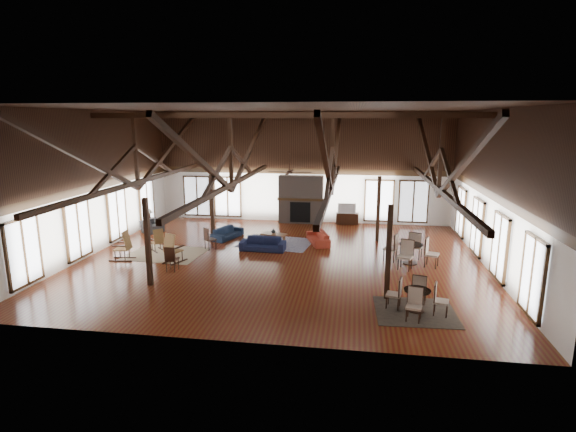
# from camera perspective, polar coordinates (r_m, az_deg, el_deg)

# --- Properties ---
(floor) EXTENTS (16.00, 16.00, 0.00)m
(floor) POSITION_cam_1_polar(r_m,az_deg,el_deg) (18.42, -0.89, -5.52)
(floor) COLOR #572E12
(floor) RESTS_ON ground
(ceiling) EXTENTS (16.00, 14.00, 0.02)m
(ceiling) POSITION_cam_1_polar(r_m,az_deg,el_deg) (17.54, -0.96, 13.49)
(ceiling) COLOR black
(ceiling) RESTS_ON wall_back
(wall_back) EXTENTS (16.00, 0.02, 6.00)m
(wall_back) POSITION_cam_1_polar(r_m,az_deg,el_deg) (24.61, 1.77, 6.15)
(wall_back) COLOR white
(wall_back) RESTS_ON floor
(wall_front) EXTENTS (16.00, 0.02, 6.00)m
(wall_front) POSITION_cam_1_polar(r_m,az_deg,el_deg) (11.02, -6.92, -1.65)
(wall_front) COLOR white
(wall_front) RESTS_ON floor
(wall_left) EXTENTS (0.02, 14.00, 6.00)m
(wall_left) POSITION_cam_1_polar(r_m,az_deg,el_deg) (20.61, -23.49, 3.93)
(wall_left) COLOR white
(wall_left) RESTS_ON floor
(wall_right) EXTENTS (0.02, 14.00, 6.00)m
(wall_right) POSITION_cam_1_polar(r_m,az_deg,el_deg) (18.23, 24.76, 2.85)
(wall_right) COLOR white
(wall_right) RESTS_ON floor
(roof_truss) EXTENTS (15.60, 14.07, 3.14)m
(roof_truss) POSITION_cam_1_polar(r_m,az_deg,el_deg) (17.61, -0.93, 7.06)
(roof_truss) COLOR black
(roof_truss) RESTS_ON wall_back
(post_grid) EXTENTS (8.16, 7.16, 3.05)m
(post_grid) POSITION_cam_1_polar(r_m,az_deg,el_deg) (18.01, -0.91, -0.89)
(post_grid) COLOR black
(post_grid) RESTS_ON floor
(fireplace) EXTENTS (2.50, 0.69, 2.60)m
(fireplace) POSITION_cam_1_polar(r_m,az_deg,el_deg) (24.53, 1.66, 2.09)
(fireplace) COLOR #68594F
(fireplace) RESTS_ON floor
(ceiling_fan) EXTENTS (1.60, 1.60, 0.75)m
(ceiling_fan) POSITION_cam_1_polar(r_m,az_deg,el_deg) (16.58, 0.21, 5.71)
(ceiling_fan) COLOR black
(ceiling_fan) RESTS_ON roof_truss
(sofa_navy_front) EXTENTS (1.98, 0.83, 0.57)m
(sofa_navy_front) POSITION_cam_1_polar(r_m,az_deg,el_deg) (19.61, -3.23, -3.55)
(sofa_navy_front) COLOR #121732
(sofa_navy_front) RESTS_ON floor
(sofa_navy_left) EXTENTS (1.94, 1.26, 0.53)m
(sofa_navy_left) POSITION_cam_1_polar(r_m,az_deg,el_deg) (21.71, -7.71, -2.14)
(sofa_navy_left) COLOR #142038
(sofa_navy_left) RESTS_ON floor
(sofa_orange) EXTENTS (1.97, 1.26, 0.54)m
(sofa_orange) POSITION_cam_1_polar(r_m,az_deg,el_deg) (20.68, 3.85, -2.77)
(sofa_orange) COLOR maroon
(sofa_orange) RESTS_ON floor
(coffee_table) EXTENTS (1.27, 0.91, 0.44)m
(coffee_table) POSITION_cam_1_polar(r_m,az_deg,el_deg) (20.72, -1.82, -2.40)
(coffee_table) COLOR brown
(coffee_table) RESTS_ON floor
(vase) EXTENTS (0.26, 0.26, 0.21)m
(vase) POSITION_cam_1_polar(r_m,az_deg,el_deg) (20.77, -1.87, -1.89)
(vase) COLOR #B2B2B2
(vase) RESTS_ON coffee_table
(armchair) EXTENTS (1.22, 1.17, 0.62)m
(armchair) POSITION_cam_1_polar(r_m,az_deg,el_deg) (23.67, -16.86, -1.24)
(armchair) COLOR #2E2E31
(armchair) RESTS_ON floor
(side_table_lamp) EXTENTS (0.42, 0.42, 1.08)m
(side_table_lamp) POSITION_cam_1_polar(r_m,az_deg,el_deg) (24.45, -17.09, -0.59)
(side_table_lamp) COLOR black
(side_table_lamp) RESTS_ON floor
(rocking_chair_a) EXTENTS (0.84, 0.83, 1.00)m
(rocking_chair_a) POSITION_cam_1_polar(r_m,az_deg,el_deg) (20.17, -16.17, -3.04)
(rocking_chair_a) COLOR brown
(rocking_chair_a) RESTS_ON floor
(rocking_chair_b) EXTENTS (0.82, 1.06, 1.21)m
(rocking_chair_b) POSITION_cam_1_polar(r_m,az_deg,el_deg) (18.40, -14.51, -4.08)
(rocking_chair_b) COLOR brown
(rocking_chair_b) RESTS_ON floor
(rocking_chair_c) EXTENTS (0.98, 0.59, 1.21)m
(rocking_chair_c) POSITION_cam_1_polar(r_m,az_deg,el_deg) (19.34, -20.06, -3.65)
(rocking_chair_c) COLOR brown
(rocking_chair_c) RESTS_ON floor
(side_chair_a) EXTENTS (0.60, 0.60, 1.00)m
(side_chair_a) POSITION_cam_1_polar(r_m,az_deg,el_deg) (19.86, -10.09, -2.64)
(side_chair_a) COLOR black
(side_chair_a) RESTS_ON floor
(side_chair_b) EXTENTS (0.43, 0.43, 0.97)m
(side_chair_b) POSITION_cam_1_polar(r_m,az_deg,el_deg) (17.39, -14.66, -5.07)
(side_chair_b) COLOR black
(side_chair_b) RESTS_ON floor
(cafe_table_near) EXTENTS (1.86, 1.86, 0.95)m
(cafe_table_near) POSITION_cam_1_polar(r_m,az_deg,el_deg) (14.05, 16.06, -9.77)
(cafe_table_near) COLOR black
(cafe_table_near) RESTS_ON floor
(cafe_table_far) EXTENTS (2.19, 2.19, 1.12)m
(cafe_table_far) POSITION_cam_1_polar(r_m,az_deg,el_deg) (18.38, 15.33, -4.18)
(cafe_table_far) COLOR black
(cafe_table_far) RESTS_ON floor
(cup_near) EXTENTS (0.14, 0.14, 0.10)m
(cup_near) POSITION_cam_1_polar(r_m,az_deg,el_deg) (13.91, 15.82, -8.83)
(cup_near) COLOR #B2B2B2
(cup_near) RESTS_ON cafe_table_near
(cup_far) EXTENTS (0.17, 0.17, 0.10)m
(cup_far) POSITION_cam_1_polar(r_m,az_deg,el_deg) (18.30, 15.40, -3.28)
(cup_far) COLOR #B2B2B2
(cup_far) RESTS_ON cafe_table_far
(tv_console) EXTENTS (1.19, 0.45, 0.60)m
(tv_console) POSITION_cam_1_polar(r_m,az_deg,el_deg) (24.64, 7.54, -0.31)
(tv_console) COLOR black
(tv_console) RESTS_ON floor
(television) EXTENTS (0.96, 0.18, 0.55)m
(television) POSITION_cam_1_polar(r_m,az_deg,el_deg) (24.52, 7.47, 1.00)
(television) COLOR #B2B2B2
(television) RESTS_ON tv_console
(rug_tan) EXTENTS (3.24, 2.64, 0.01)m
(rug_tan) POSITION_cam_1_polar(r_m,az_deg,el_deg) (19.83, -15.24, -4.64)
(rug_tan) COLOR tan
(rug_tan) RESTS_ON floor
(rug_navy) EXTENTS (3.49, 2.82, 0.01)m
(rug_navy) POSITION_cam_1_polar(r_m,az_deg,el_deg) (20.79, -1.50, -3.42)
(rug_navy) COLOR #1A1C48
(rug_navy) RESTS_ON floor
(rug_dark) EXTENTS (2.42, 2.22, 0.01)m
(rug_dark) POSITION_cam_1_polar(r_m,az_deg,el_deg) (14.18, 15.85, -11.60)
(rug_dark) COLOR black
(rug_dark) RESTS_ON floor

